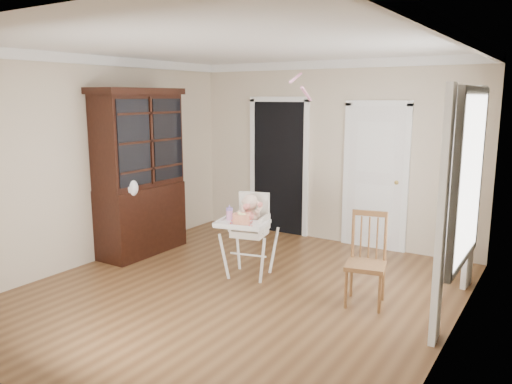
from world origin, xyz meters
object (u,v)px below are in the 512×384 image
Objects in this scene: china_cabinet at (140,172)px; dining_chair at (366,262)px; cake at (241,219)px; high_chair at (249,225)px; sippy_cup at (229,213)px.

dining_chair is at bearing -0.36° from china_cabinet.
dining_chair is (1.45, 0.22, -0.33)m from cake.
sippy_cup is at bearing -145.19° from high_chair.
sippy_cup reaches higher than cake.
china_cabinet reaches higher than sippy_cup.
sippy_cup is 1.71m from dining_chair.
high_chair is at bearing 47.53° from sippy_cup.
high_chair is at bearing 0.24° from china_cabinet.
cake is 0.27× the size of dining_chair.
sippy_cup is 0.20× the size of dining_chair.
high_chair is at bearing 166.46° from dining_chair.
china_cabinet is at bearing 174.03° from sippy_cup.
sippy_cup is at bearing 172.74° from dining_chair.
china_cabinet is at bearing 172.52° from cake.
high_chair reaches higher than dining_chair.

